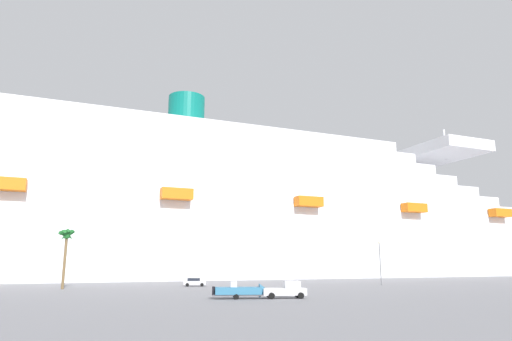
# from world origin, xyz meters

# --- Properties ---
(ground_plane) EXTENTS (600.00, 600.00, 0.00)m
(ground_plane) POSITION_xyz_m (0.00, 30.00, 0.00)
(ground_plane) COLOR gray
(cruise_ship) EXTENTS (260.35, 54.53, 59.84)m
(cruise_ship) POSITION_xyz_m (26.30, 56.32, 18.06)
(cruise_ship) COLOR white
(cruise_ship) RESTS_ON ground_plane
(pickup_truck) EXTENTS (5.86, 3.03, 2.20)m
(pickup_truck) POSITION_xyz_m (-0.87, -21.02, 1.04)
(pickup_truck) COLOR silver
(pickup_truck) RESTS_ON ground_plane
(small_boat_on_trailer) EXTENTS (8.09, 3.04, 2.15)m
(small_boat_on_trailer) POSITION_xyz_m (-6.30, -20.07, 0.96)
(small_boat_on_trailer) COLOR #595960
(small_boat_on_trailer) RESTS_ON ground_plane
(palm_tree) EXTENTS (2.81, 2.91, 10.34)m
(palm_tree) POSITION_xyz_m (-30.85, 9.23, 8.51)
(palm_tree) COLOR brown
(palm_tree) RESTS_ON ground_plane
(street_lamp) EXTENTS (0.56, 0.56, 8.90)m
(street_lamp) POSITION_xyz_m (29.79, 5.50, 5.71)
(street_lamp) COLOR slate
(street_lamp) RESTS_ON ground_plane
(parked_car_silver_sedan) EXTENTS (4.51, 2.55, 1.58)m
(parked_car_silver_sedan) POSITION_xyz_m (-7.40, 12.35, 0.83)
(parked_car_silver_sedan) COLOR silver
(parked_car_silver_sedan) RESTS_ON ground_plane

